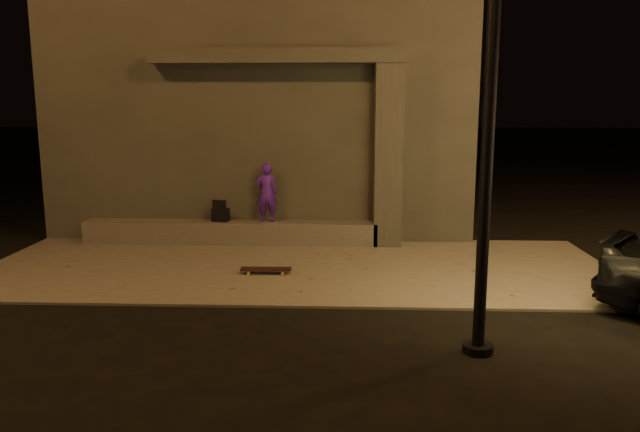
{
  "coord_description": "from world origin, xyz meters",
  "views": [
    {
      "loc": [
        0.86,
        -8.7,
        2.94
      ],
      "look_at": [
        0.41,
        2.0,
        0.94
      ],
      "focal_mm": 35.0,
      "sensor_mm": 36.0,
      "label": 1
    }
  ],
  "objects_px": {
    "skateboarder": "(267,193)",
    "backpack": "(220,214)",
    "skateboard": "(266,269)",
    "column": "(388,156)"
  },
  "relations": [
    {
      "from": "skateboarder",
      "to": "column",
      "type": "bearing_deg",
      "value": 172.83
    },
    {
      "from": "skateboard",
      "to": "skateboarder",
      "type": "bearing_deg",
      "value": 95.2
    },
    {
      "from": "column",
      "to": "skateboarder",
      "type": "bearing_deg",
      "value": 180.0
    },
    {
      "from": "backpack",
      "to": "skateboard",
      "type": "height_order",
      "value": "backpack"
    },
    {
      "from": "skateboarder",
      "to": "backpack",
      "type": "distance_m",
      "value": 1.05
    },
    {
      "from": "skateboarder",
      "to": "skateboard",
      "type": "height_order",
      "value": "skateboarder"
    },
    {
      "from": "column",
      "to": "skateboard",
      "type": "height_order",
      "value": "column"
    },
    {
      "from": "column",
      "to": "backpack",
      "type": "distance_m",
      "value": 3.6
    },
    {
      "from": "skateboarder",
      "to": "backpack",
      "type": "height_order",
      "value": "skateboarder"
    },
    {
      "from": "skateboarder",
      "to": "backpack",
      "type": "relative_size",
      "value": 2.64
    }
  ]
}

